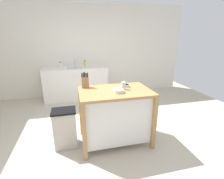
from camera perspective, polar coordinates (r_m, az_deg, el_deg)
name	(u,v)px	position (r m, az deg, el deg)	size (l,w,h in m)	color
ground_plane	(105,140)	(2.91, -2.58, -17.26)	(6.92, 6.92, 0.00)	#BCB29E
wall_back	(87,51)	(4.92, -8.83, 13.24)	(5.92, 0.10, 2.60)	silver
kitchen_island	(115,114)	(2.65, 1.05, -8.44)	(1.11, 0.73, 0.90)	#AD7F4C
knife_block	(85,82)	(2.65, -9.46, 2.67)	(0.11, 0.09, 0.25)	#9E7042
bowl_ceramic_small	(119,91)	(2.39, 2.32, -0.44)	(0.15, 0.15, 0.05)	silver
bowl_stoneware_deep	(126,85)	(2.69, 4.88, 1.45)	(0.13, 0.13, 0.04)	silver
drinking_cup	(124,86)	(2.53, 4.08, 1.37)	(0.07, 0.07, 0.12)	silver
trash_bin	(65,128)	(2.71, -16.12, -12.98)	(0.36, 0.28, 0.63)	#B7B2A8
sink_counter	(76,83)	(4.70, -12.43, 2.21)	(1.72, 0.60, 0.88)	white
sink_faucet	(75,63)	(4.73, -12.93, 9.09)	(0.02, 0.02, 0.22)	#B7BCC1
bottle_dish_soap	(85,64)	(4.56, -9.55, 8.80)	(0.05, 0.05, 0.21)	yellow
bottle_hand_soap	(60,65)	(4.70, -17.70, 8.22)	(0.05, 0.05, 0.16)	white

